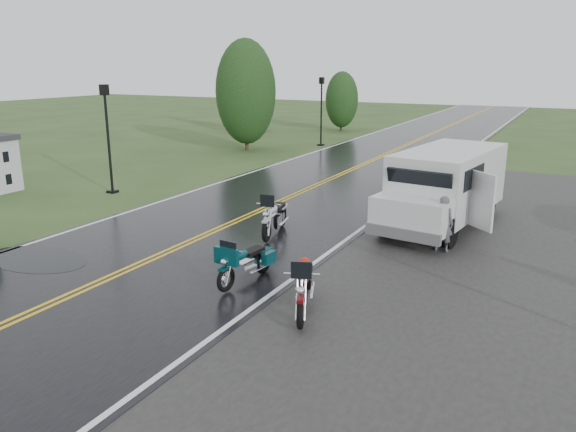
{
  "coord_description": "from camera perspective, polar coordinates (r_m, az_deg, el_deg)",
  "views": [
    {
      "loc": [
        9.26,
        -10.47,
        4.82
      ],
      "look_at": [
        2.8,
        2.0,
        1.0
      ],
      "focal_mm": 35.0,
      "sensor_mm": 36.0,
      "label": 1
    }
  ],
  "objects": [
    {
      "name": "ground",
      "position": [
        14.78,
        -13.36,
        -4.24
      ],
      "size": [
        120.0,
        120.0,
        0.0
      ],
      "primitive_type": "plane",
      "color": "#2D471E",
      "rests_on": "ground"
    },
    {
      "name": "road",
      "position": [
        22.97,
        2.98,
        3.13
      ],
      "size": [
        8.0,
        100.0,
        0.04
      ],
      "primitive_type": "cube",
      "color": "black",
      "rests_on": "ground"
    },
    {
      "name": "motorcycle_red",
      "position": [
        10.41,
        1.3,
        -8.52
      ],
      "size": [
        1.51,
        2.26,
        1.26
      ],
      "primitive_type": null,
      "rotation": [
        0.0,
        0.0,
        0.38
      ],
      "color": "#51090C",
      "rests_on": "ground"
    },
    {
      "name": "motorcycle_teal",
      "position": [
        12.12,
        -6.36,
        -5.44
      ],
      "size": [
        0.87,
        1.96,
        1.13
      ],
      "primitive_type": null,
      "rotation": [
        0.0,
        0.0,
        -0.09
      ],
      "color": "#05343A",
      "rests_on": "ground"
    },
    {
      "name": "motorcycle_silver",
      "position": [
        15.34,
        -2.2,
        -0.57
      ],
      "size": [
        1.27,
        2.32,
        1.3
      ],
      "primitive_type": null,
      "rotation": [
        0.0,
        0.0,
        0.22
      ],
      "color": "#ADB0B5",
      "rests_on": "ground"
    },
    {
      "name": "van_white",
      "position": [
        16.13,
        10.05,
        1.97
      ],
      "size": [
        3.03,
        6.29,
        2.38
      ],
      "primitive_type": null,
      "rotation": [
        0.0,
        0.0,
        -0.13
      ],
      "color": "silver",
      "rests_on": "ground"
    },
    {
      "name": "person_at_van",
      "position": [
        15.22,
        15.44,
        -0.87
      ],
      "size": [
        0.55,
        0.37,
        1.5
      ],
      "primitive_type": "imported",
      "rotation": [
        0.0,
        0.0,
        3.16
      ],
      "color": "#494A4E",
      "rests_on": "ground"
    },
    {
      "name": "lamp_post_near_left",
      "position": [
        22.4,
        -17.79,
        7.44
      ],
      "size": [
        0.35,
        0.35,
        4.14
      ],
      "primitive_type": null,
      "color": "black",
      "rests_on": "ground"
    },
    {
      "name": "lamp_post_far_left",
      "position": [
        34.3,
        3.4,
        10.56
      ],
      "size": [
        0.35,
        0.35,
        4.1
      ],
      "primitive_type": null,
      "color": "black",
      "rests_on": "ground"
    },
    {
      "name": "tree_left_mid",
      "position": [
        32.35,
        -4.28,
        11.34
      ],
      "size": [
        3.4,
        3.4,
        5.31
      ],
      "primitive_type": null,
      "color": "#1E3D19",
      "rests_on": "ground"
    },
    {
      "name": "tree_left_far",
      "position": [
        42.11,
        5.47,
        11.09
      ],
      "size": [
        2.39,
        2.39,
        3.68
      ],
      "primitive_type": null,
      "color": "#1E3D19",
      "rests_on": "ground"
    },
    {
      "name": "pine_left_far",
      "position": [
        41.59,
        -4.19,
        12.45
      ],
      "size": [
        2.73,
        2.73,
        5.69
      ],
      "primitive_type": null,
      "color": "#1E3D19",
      "rests_on": "ground"
    }
  ]
}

